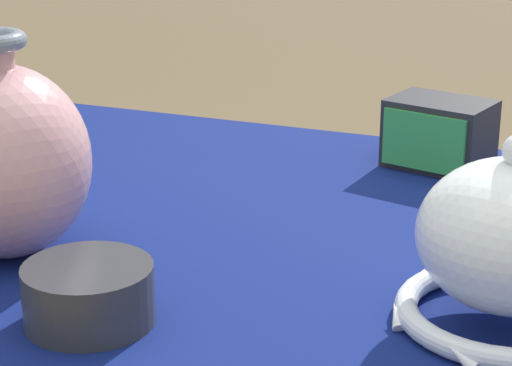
{
  "coord_description": "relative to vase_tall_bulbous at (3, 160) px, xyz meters",
  "views": [
    {
      "loc": [
        0.31,
        -1.02,
        1.13
      ],
      "look_at": [
        -0.04,
        -0.12,
        0.79
      ],
      "focal_mm": 70.0,
      "sensor_mm": 36.0,
      "label": 1
    }
  ],
  "objects": [
    {
      "name": "display_table",
      "position": [
        0.3,
        0.16,
        -0.17
      ],
      "size": [
        1.24,
        0.81,
        0.69
      ],
      "color": "#38383D",
      "rests_on": "ground_plane"
    },
    {
      "name": "vase_tall_bulbous",
      "position": [
        0.0,
        0.0,
        0.0
      ],
      "size": [
        0.19,
        0.19,
        0.24
      ],
      "color": "#D19399",
      "rests_on": "display_table"
    },
    {
      "name": "vase_dome_bell",
      "position": [
        0.53,
        0.03,
        -0.03
      ],
      "size": [
        0.21,
        0.22,
        0.19
      ],
      "color": "white",
      "rests_on": "display_table"
    },
    {
      "name": "mosaic_tile_box",
      "position": [
        0.37,
        0.47,
        -0.06
      ],
      "size": [
        0.15,
        0.13,
        0.09
      ],
      "rotation": [
        0.0,
        0.0,
        -0.24
      ],
      "color": "#232328",
      "rests_on": "display_table"
    },
    {
      "name": "pot_squat_charcoal",
      "position": [
        0.16,
        -0.11,
        -0.08
      ],
      "size": [
        0.12,
        0.12,
        0.06
      ],
      "primitive_type": "cylinder",
      "color": "#2D2D33",
      "rests_on": "display_table"
    }
  ]
}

